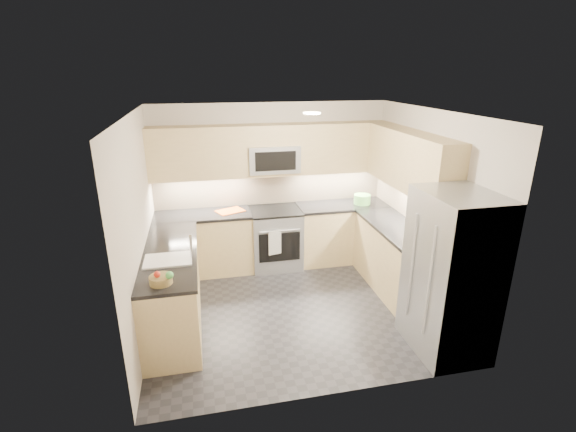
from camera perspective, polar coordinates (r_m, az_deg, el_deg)
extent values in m
cube|color=#232328|center=(5.62, 0.77, -12.31)|extent=(3.60, 3.20, 0.00)
cube|color=beige|center=(4.80, 0.91, 13.97)|extent=(3.60, 3.20, 0.02)
cube|color=#BFB4A7|center=(6.57, -2.31, 4.37)|extent=(3.60, 0.02, 2.50)
cube|color=#BFB4A7|center=(3.66, 6.53, -8.49)|extent=(3.60, 0.02, 2.50)
cube|color=#BFB4A7|center=(5.01, -19.66, -1.68)|extent=(0.02, 3.20, 2.50)
cube|color=#BFB4A7|center=(5.74, 18.64, 1.07)|extent=(0.02, 3.20, 2.50)
cube|color=#D2B87E|center=(6.46, -11.32, -3.79)|extent=(1.42, 0.60, 0.90)
cube|color=#D2B87E|center=(6.82, 7.29, -2.30)|extent=(1.42, 0.60, 0.90)
cube|color=#D2B87E|center=(6.00, 14.63, -5.92)|extent=(0.60, 1.70, 0.90)
cube|color=#D2B87E|center=(5.31, -15.43, -9.54)|extent=(0.60, 2.00, 0.90)
cube|color=black|center=(6.29, -11.60, 0.14)|extent=(1.42, 0.63, 0.04)
cube|color=black|center=(6.66, 7.46, 1.46)|extent=(1.42, 0.63, 0.04)
cube|color=black|center=(5.82, 15.02, -1.73)|extent=(0.63, 1.70, 0.04)
cube|color=black|center=(5.10, -15.90, -4.91)|extent=(0.63, 2.00, 0.04)
cube|color=#D2B87E|center=(6.28, -2.10, 9.04)|extent=(3.60, 0.35, 0.75)
cube|color=#D2B87E|center=(5.74, 16.37, 7.27)|extent=(0.35, 1.95, 0.75)
cube|color=tan|center=(6.58, -2.30, 3.90)|extent=(3.60, 0.01, 0.51)
cube|color=tan|center=(6.12, 16.46, 1.89)|extent=(0.01, 2.30, 0.51)
cube|color=#999BA0|center=(6.53, -1.72, -3.11)|extent=(0.76, 0.65, 0.91)
cube|color=black|center=(6.37, -1.76, 0.72)|extent=(0.76, 0.65, 0.03)
cube|color=black|center=(6.23, -1.16, -4.29)|extent=(0.62, 0.02, 0.45)
cylinder|color=#B2B5BA|center=(6.11, -1.14, -2.05)|extent=(0.60, 0.02, 0.02)
cube|color=#9A9DA1|center=(6.28, -2.05, 7.88)|extent=(0.76, 0.40, 0.40)
cube|color=black|center=(6.08, -1.70, 7.50)|extent=(0.60, 0.01, 0.28)
cube|color=#93979B|center=(4.79, 21.42, -7.46)|extent=(0.70, 0.90, 1.80)
cylinder|color=#B2B5BA|center=(4.45, 18.71, -8.53)|extent=(0.02, 0.02, 1.20)
cylinder|color=#B2B5BA|center=(4.72, 16.53, -6.60)|extent=(0.02, 0.02, 1.20)
cube|color=white|center=(4.89, -16.00, -6.53)|extent=(0.52, 0.38, 0.16)
cylinder|color=silver|center=(4.79, -13.12, -4.17)|extent=(0.03, 0.03, 0.28)
cylinder|color=#5DAF4B|center=(6.70, 10.11, 2.27)|extent=(0.31, 0.31, 0.15)
cube|color=orange|center=(6.32, -7.90, 0.69)|extent=(0.47, 0.41, 0.01)
cylinder|color=olive|center=(4.38, -16.99, -8.34)|extent=(0.24, 0.24, 0.08)
sphere|color=red|center=(4.33, -17.47, -7.63)|extent=(0.07, 0.07, 0.07)
sphere|color=green|center=(4.28, -15.91, -7.80)|extent=(0.08, 0.08, 0.08)
cube|color=silver|center=(6.14, -1.82, -3.64)|extent=(0.20, 0.06, 0.38)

